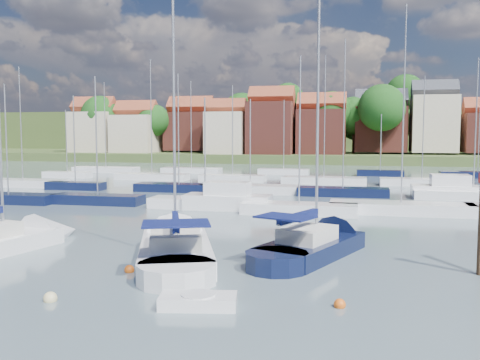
# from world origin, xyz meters

# --- Properties ---
(ground) EXTENTS (260.00, 260.00, 0.00)m
(ground) POSITION_xyz_m (0.00, 40.00, 0.00)
(ground) COLOR #4E616A
(ground) RESTS_ON ground
(sailboat_left) EXTENTS (4.98, 11.04, 14.57)m
(sailboat_left) POSITION_xyz_m (-12.94, 3.29, 0.36)
(sailboat_left) COLOR silver
(sailboat_left) RESTS_ON ground
(sailboat_centre) EXTENTS (7.50, 12.97, 17.06)m
(sailboat_centre) POSITION_xyz_m (-4.09, 4.02, 0.35)
(sailboat_centre) COLOR silver
(sailboat_centre) RESTS_ON ground
(sailboat_navy) EXTENTS (6.72, 11.30, 15.26)m
(sailboat_navy) POSITION_xyz_m (3.30, 6.06, 0.36)
(sailboat_navy) COLOR black
(sailboat_navy) RESTS_ON ground
(tender) EXTENTS (2.91, 1.74, 0.59)m
(tender) POSITION_xyz_m (-0.36, -3.99, 0.23)
(tender) COLOR silver
(tender) RESTS_ON ground
(buoy_b) EXTENTS (0.51, 0.51, 0.51)m
(buoy_b) POSITION_xyz_m (-5.88, -4.51, 0.00)
(buoy_b) COLOR beige
(buoy_b) RESTS_ON ground
(buoy_c) EXTENTS (0.45, 0.45, 0.45)m
(buoy_c) POSITION_xyz_m (-4.79, -0.03, 0.00)
(buoy_c) COLOR #D85914
(buoy_c) RESTS_ON ground
(buoy_d) EXTENTS (0.43, 0.43, 0.43)m
(buoy_d) POSITION_xyz_m (4.54, -2.86, 0.00)
(buoy_d) COLOR #D85914
(buoy_d) RESTS_ON ground
(buoy_e) EXTENTS (0.52, 0.52, 0.52)m
(buoy_e) POSITION_xyz_m (3.32, 6.81, 0.00)
(buoy_e) COLOR #D85914
(buoy_e) RESTS_ON ground
(marina_field) EXTENTS (79.62, 41.41, 15.93)m
(marina_field) POSITION_xyz_m (1.91, 35.15, 0.43)
(marina_field) COLOR silver
(marina_field) RESTS_ON ground
(far_shore_town) EXTENTS (212.46, 90.00, 22.27)m
(far_shore_town) POSITION_xyz_m (2.23, 132.67, 4.61)
(far_shore_town) COLOR #46572B
(far_shore_town) RESTS_ON ground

